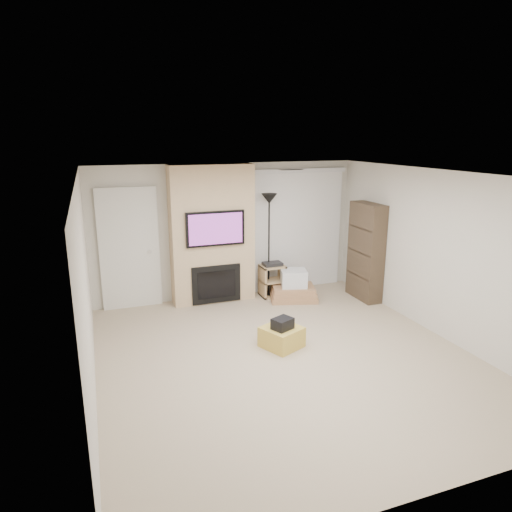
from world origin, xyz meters
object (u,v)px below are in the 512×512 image
object	(u,v)px
box_stack	(293,288)
av_stand	(272,278)
bookshelf	(366,252)
ottoman	(282,337)
floor_lamp	(269,216)

from	to	relation	value
box_stack	av_stand	bearing A→B (deg)	132.96
av_stand	bookshelf	distance (m)	1.81
av_stand	ottoman	bearing A→B (deg)	-108.42
bookshelf	ottoman	bearing A→B (deg)	-148.66
floor_lamp	av_stand	size ratio (longest dim) A/B	2.95
box_stack	bookshelf	bearing A→B (deg)	-16.73
av_stand	box_stack	xyz separation A→B (m)	(0.30, -0.32, -0.13)
floor_lamp	av_stand	distance (m)	1.19
floor_lamp	box_stack	xyz separation A→B (m)	(0.35, -0.39, -1.32)
floor_lamp	ottoman	bearing A→B (deg)	-106.68
floor_lamp	bookshelf	xyz separation A→B (m)	(1.62, -0.77, -0.64)
box_stack	ottoman	bearing A→B (deg)	-119.30
ottoman	bookshelf	distance (m)	2.76
floor_lamp	box_stack	world-z (taller)	floor_lamp
floor_lamp	av_stand	xyz separation A→B (m)	(0.05, -0.07, -1.19)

